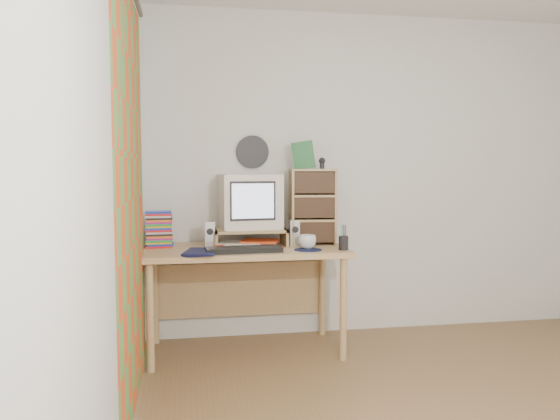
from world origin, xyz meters
name	(u,v)px	position (x,y,z in m)	size (l,w,h in m)	color
back_wall	(368,175)	(0.00, 1.75, 1.25)	(3.50, 3.50, 0.00)	silver
left_wall	(110,183)	(-1.75, 0.00, 1.25)	(3.50, 3.50, 0.00)	silver
curtain	(131,200)	(-1.71, 0.48, 1.15)	(2.20, 2.20, 0.00)	#D2491D
wall_disc	(252,152)	(-0.93, 1.73, 1.43)	(0.25, 0.25, 0.02)	black
desk	(244,265)	(-1.03, 1.44, 0.62)	(1.40, 0.70, 0.75)	tan
monitor_riser	(250,232)	(-0.98, 1.48, 0.84)	(0.52, 0.30, 0.12)	tan
crt_monitor	(250,201)	(-0.97, 1.53, 1.07)	(0.42, 0.42, 0.39)	silver
speaker_left	(210,235)	(-1.27, 1.40, 0.84)	(0.07, 0.07, 0.18)	silver
speaker_right	(294,233)	(-0.67, 1.42, 0.84)	(0.07, 0.07, 0.18)	silver
keyboard	(244,250)	(-1.06, 1.17, 0.77)	(0.50, 0.17, 0.03)	black
dvd_stack	(159,229)	(-1.62, 1.49, 0.88)	(0.18, 0.13, 0.26)	brown
cd_rack	(313,207)	(-0.52, 1.47, 1.03)	(0.33, 0.18, 0.55)	tan
mug	(307,242)	(-0.61, 1.25, 0.80)	(0.12, 0.12, 0.10)	silver
diary	(186,250)	(-1.44, 1.17, 0.78)	(0.25, 0.19, 0.05)	#0E1133
mousepad	(308,250)	(-0.62, 1.19, 0.75)	(0.19, 0.19, 0.00)	black
pen_cup	(343,240)	(-0.38, 1.15, 0.82)	(0.07, 0.07, 0.13)	black
papers	(249,243)	(-0.99, 1.45, 0.77)	(0.30, 0.22, 0.04)	silver
red_box	(219,248)	(-1.21, 1.27, 0.77)	(0.07, 0.04, 0.04)	#AA2612
game_box	(303,155)	(-0.59, 1.49, 1.40)	(0.16, 0.03, 0.20)	#195928
webcam	(322,163)	(-0.45, 1.45, 1.34)	(0.05, 0.05, 0.08)	black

